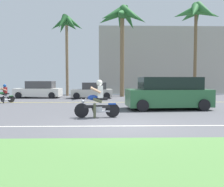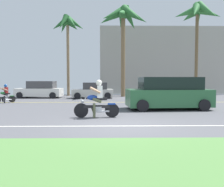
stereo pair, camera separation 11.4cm
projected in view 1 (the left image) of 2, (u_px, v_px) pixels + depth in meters
name	position (u px, v px, depth m)	size (l,w,h in m)	color
ground	(119.00, 114.00, 12.06)	(56.00, 30.00, 0.04)	#545459
grass_median	(137.00, 162.00, 4.97)	(56.00, 3.80, 0.06)	#548442
lane_line_near	(123.00, 126.00, 8.91)	(50.40, 0.12, 0.01)	silver
lane_line_far	(114.00, 102.00, 18.04)	(50.40, 0.12, 0.01)	yellow
motorcyclist	(97.00, 102.00, 10.86)	(2.02, 0.66, 1.69)	black
suv_nearby	(168.00, 93.00, 13.93)	(4.93, 2.49, 1.83)	#2D663D
parked_car_0	(39.00, 90.00, 22.26)	(4.24, 2.04, 1.53)	white
parked_car_1	(92.00, 91.00, 21.95)	(3.74, 2.14, 1.41)	beige
palm_tree_0	(123.00, 19.00, 23.52)	(5.09, 5.08, 9.00)	brown
palm_tree_1	(196.00, 16.00, 23.74)	(4.76, 4.63, 9.31)	brown
palm_tree_2	(67.00, 28.00, 24.72)	(3.62, 3.44, 8.22)	#846B4C
motorcyclist_distant	(4.00, 95.00, 17.45)	(1.12, 1.26, 1.35)	black
building_far	(166.00, 61.00, 29.98)	(16.41, 4.00, 7.79)	#A8A399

